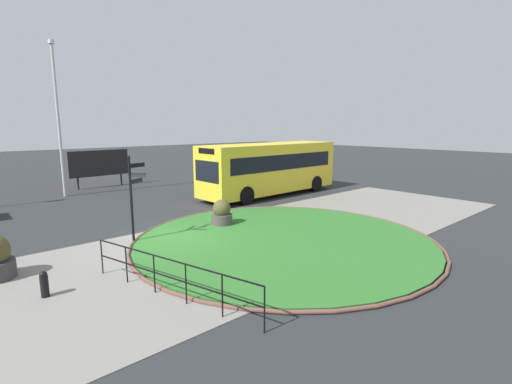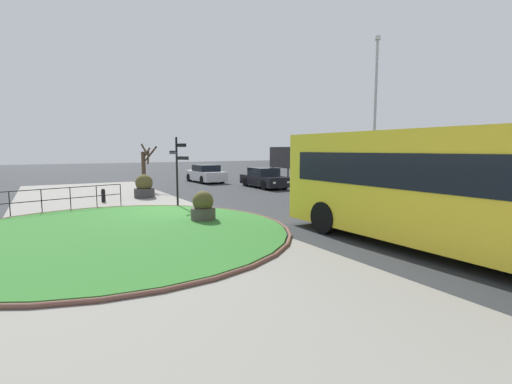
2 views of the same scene
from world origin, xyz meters
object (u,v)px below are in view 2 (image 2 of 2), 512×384
billboard_left (280,158)px  billboard_right (439,168)px  signpost_directional (178,167)px  traffic_light_near (317,149)px  planter_near_signpost (144,187)px  bus_yellow (438,187)px  bollard_foreground (103,195)px  planter_kerbside (203,208)px  car_far_lane (205,174)px  lamppost_tall (375,112)px  car_near_lane (264,178)px  street_tree_bare (145,167)px

billboard_left → billboard_right: size_ratio=0.98×
signpost_directional → traffic_light_near: (-3.29, 10.51, 0.80)m
traffic_light_near → planter_near_signpost: (-1.02, -11.01, -2.08)m
bus_yellow → planter_near_signpost: bus_yellow is taller
bollard_foreground → planter_near_signpost: size_ratio=0.54×
bus_yellow → planter_kerbside: 7.66m
billboard_right → planter_near_signpost: bearing=-122.7°
bus_yellow → car_far_lane: bus_yellow is taller
billboard_left → planter_kerbside: size_ratio=3.49×
traffic_light_near → lamppost_tall: (4.00, 0.94, 2.11)m
bollard_foreground → planter_kerbside: (7.22, 2.40, 0.17)m
bus_yellow → car_far_lane: (-21.79, 2.44, -1.02)m
traffic_light_near → billboard_left: bearing=-22.9°
car_near_lane → planter_kerbside: car_near_lane is taller
traffic_light_near → lamppost_tall: size_ratio=0.40×
lamppost_tall → planter_kerbside: (2.96, -11.73, -4.23)m
signpost_directional → planter_kerbside: size_ratio=2.78×
street_tree_bare → planter_kerbside: bearing=-3.1°
car_far_lane → lamppost_tall: lamppost_tall is taller
lamppost_tall → planter_kerbside: size_ratio=7.81×
planter_kerbside → street_tree_bare: 11.27m
planter_near_signpost → planter_kerbside: size_ratio=1.11×
traffic_light_near → billboard_left: (-7.38, 2.00, -0.77)m
billboard_left → billboard_right: bearing=11.2°
bollard_foreground → planter_near_signpost: (-0.77, 2.18, 0.22)m
signpost_directional → car_far_lane: bearing=152.6°
car_far_lane → billboard_left: billboard_left is taller
signpost_directional → lamppost_tall: lamppost_tall is taller
bollard_foreground → billboard_left: billboard_left is taller
bollard_foreground → billboard_right: size_ratio=0.17×
traffic_light_near → planter_near_signpost: 11.25m
bollard_foreground → lamppost_tall: (4.26, 14.13, 4.40)m
lamppost_tall → planter_near_signpost: 13.62m
bollard_foreground → street_tree_bare: (-3.99, 3.00, 1.16)m
car_far_lane → billboard_left: 6.68m
bus_yellow → billboard_right: size_ratio=2.33×
traffic_light_near → billboard_right: bearing=-164.4°
billboard_left → signpost_directional: bearing=-42.1°
bus_yellow → traffic_light_near: size_ratio=2.63×
bus_yellow → billboard_left: bus_yellow is taller
car_far_lane → billboard_left: bearing=-99.6°
planter_near_signpost → street_tree_bare: (-3.22, 0.82, 0.95)m
bus_yellow → planter_near_signpost: bearing=14.0°
signpost_directional → planter_kerbside: signpost_directional is taller
billboard_right → planter_kerbside: bearing=-92.7°
signpost_directional → planter_near_signpost: 4.53m
lamppost_tall → bollard_foreground: bearing=-106.8°
billboard_left → street_tree_bare: bearing=-68.2°
signpost_directional → street_tree_bare: signpost_directional is taller
lamppost_tall → street_tree_bare: size_ratio=3.01×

